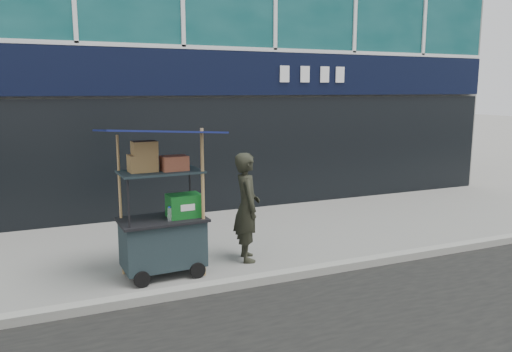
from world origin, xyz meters
name	(u,v)px	position (x,y,z in m)	size (l,w,h in m)	color
ground	(264,277)	(0.00, 0.00, 0.00)	(80.00, 80.00, 0.00)	gray
curb	(270,278)	(0.00, -0.20, 0.06)	(80.00, 0.18, 0.12)	gray
vendor_cart	(163,224)	(-1.23, 0.65, 0.74)	(1.61, 1.17, 2.10)	black
vendor_man	(247,207)	(0.07, 0.78, 0.82)	(0.60, 0.39, 1.65)	black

